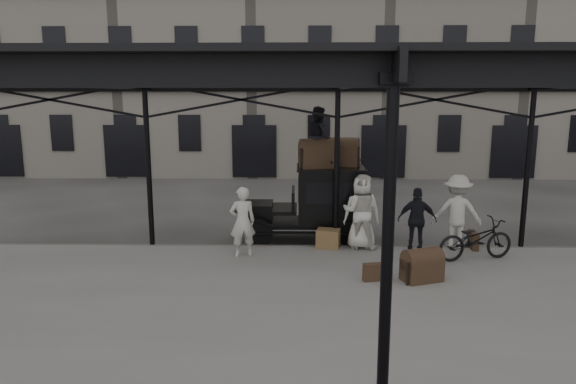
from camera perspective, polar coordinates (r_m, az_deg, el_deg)
name	(u,v)px	position (r m, az deg, el deg)	size (l,w,h in m)	color
ground	(341,276)	(12.22, 5.94, -9.30)	(120.00, 120.00, 0.00)	#383533
platform	(350,308)	(10.34, 6.88, -12.71)	(28.00, 8.00, 0.15)	slate
canopy	(354,72)	(9.78, 7.32, 13.12)	(22.50, 9.00, 4.74)	black
building_frontage	(317,43)	(29.59, 3.23, 16.24)	(64.00, 8.00, 14.00)	slate
taxi	(319,200)	(14.71, 3.43, -0.92)	(3.65, 1.55, 2.18)	black
porter_left	(243,222)	(12.93, -5.08, -3.32)	(0.65, 0.43, 1.79)	beige
porter_midleft	(361,211)	(13.68, 8.08, -2.16)	(0.97, 0.75, 1.99)	silver
porter_centre	(362,212)	(13.69, 8.20, -2.24)	(0.95, 0.62, 1.95)	silver
porter_official	(417,220)	(13.71, 14.15, -3.01)	(0.99, 0.41, 1.68)	black
porter_right	(457,212)	(14.21, 18.24, -2.13)	(1.28, 0.74, 1.98)	beige
bicycle	(476,239)	(13.51, 20.12, -4.96)	(0.69, 1.99, 1.04)	black
porter_roof	(318,137)	(14.35, 3.41, 6.14)	(0.82, 0.64, 1.69)	black
steamer_trunk_roof_near	(317,156)	(14.25, 3.21, 4.06)	(0.92, 0.56, 0.68)	#463320
steamer_trunk_roof_far	(342,154)	(14.74, 6.07, 4.23)	(0.92, 0.56, 0.67)	#463320
steamer_trunk_platform	(422,267)	(11.75, 14.66, -8.09)	(0.83, 0.51, 0.61)	#463320
wicker_hamper	(328,239)	(13.79, 4.48, -5.17)	(0.60, 0.45, 0.50)	olive
suitcase_upright	(473,240)	(14.54, 19.90, -5.06)	(0.15, 0.60, 0.45)	#463320
suitcase_flat	(376,272)	(11.56, 9.80, -8.75)	(0.60, 0.15, 0.40)	#463320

